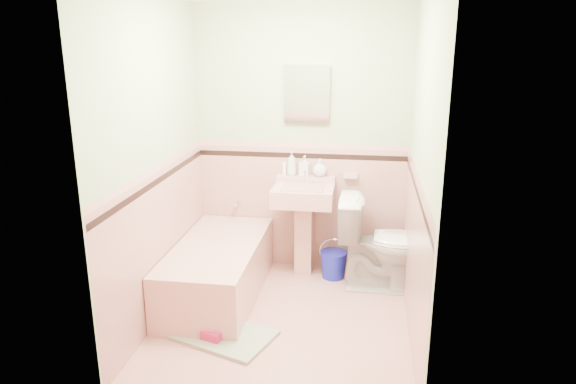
# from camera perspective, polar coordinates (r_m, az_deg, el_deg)

# --- Properties ---
(floor) EXTENTS (2.20, 2.20, 0.00)m
(floor) POSITION_cam_1_polar(r_m,az_deg,el_deg) (4.41, -0.50, -13.51)
(floor) COLOR #D5968B
(floor) RESTS_ON ground
(wall_back) EXTENTS (2.50, 0.00, 2.50)m
(wall_back) POSITION_cam_1_polar(r_m,az_deg,el_deg) (5.00, 1.46, 5.43)
(wall_back) COLOR beige
(wall_back) RESTS_ON ground
(wall_front) EXTENTS (2.50, 0.00, 2.50)m
(wall_front) POSITION_cam_1_polar(r_m,az_deg,el_deg) (2.90, -3.99, -2.58)
(wall_front) COLOR beige
(wall_front) RESTS_ON ground
(wall_left) EXTENTS (0.00, 2.50, 2.50)m
(wall_left) POSITION_cam_1_polar(r_m,az_deg,el_deg) (4.21, -14.12, 2.90)
(wall_left) COLOR beige
(wall_left) RESTS_ON ground
(wall_right) EXTENTS (0.00, 2.50, 2.50)m
(wall_right) POSITION_cam_1_polar(r_m,az_deg,el_deg) (3.91, 14.08, 1.90)
(wall_right) COLOR beige
(wall_right) RESTS_ON ground
(wainscot_back) EXTENTS (2.00, 0.00, 2.00)m
(wainscot_back) POSITION_cam_1_polar(r_m,az_deg,el_deg) (5.15, 1.39, -1.71)
(wainscot_back) COLOR #D89C91
(wainscot_back) RESTS_ON ground
(wainscot_front) EXTENTS (2.00, 0.00, 2.00)m
(wainscot_front) POSITION_cam_1_polar(r_m,az_deg,el_deg) (3.18, -3.71, -13.68)
(wainscot_front) COLOR #D89C91
(wainscot_front) RESTS_ON ground
(wainscot_left) EXTENTS (0.00, 2.20, 2.20)m
(wainscot_left) POSITION_cam_1_polar(r_m,az_deg,el_deg) (4.40, -13.40, -5.38)
(wainscot_left) COLOR #D89C91
(wainscot_left) RESTS_ON ground
(wainscot_right) EXTENTS (0.00, 2.20, 2.20)m
(wainscot_right) POSITION_cam_1_polar(r_m,az_deg,el_deg) (4.11, 13.30, -6.90)
(wainscot_right) COLOR #D89C91
(wainscot_right) RESTS_ON ground
(accent_back) EXTENTS (2.00, 0.00, 2.00)m
(accent_back) POSITION_cam_1_polar(r_m,az_deg,el_deg) (5.01, 1.42, 3.93)
(accent_back) COLOR black
(accent_back) RESTS_ON ground
(accent_front) EXTENTS (2.00, 0.00, 2.00)m
(accent_front) POSITION_cam_1_polar(r_m,az_deg,el_deg) (2.96, -3.87, -4.85)
(accent_front) COLOR black
(accent_front) RESTS_ON ground
(accent_left) EXTENTS (0.00, 2.20, 2.20)m
(accent_left) POSITION_cam_1_polar(r_m,az_deg,el_deg) (4.24, -13.78, 1.18)
(accent_left) COLOR black
(accent_left) RESTS_ON ground
(accent_right) EXTENTS (0.00, 2.20, 2.20)m
(accent_right) POSITION_cam_1_polar(r_m,az_deg,el_deg) (3.94, 13.70, 0.09)
(accent_right) COLOR black
(accent_right) RESTS_ON ground
(cap_back) EXTENTS (2.00, 0.00, 2.00)m
(cap_back) POSITION_cam_1_polar(r_m,az_deg,el_deg) (4.99, 1.43, 5.05)
(cap_back) COLOR #D59690
(cap_back) RESTS_ON ground
(cap_front) EXTENTS (2.00, 0.00, 2.00)m
(cap_front) POSITION_cam_1_polar(r_m,az_deg,el_deg) (2.93, -3.90, -3.02)
(cap_front) COLOR #D59690
(cap_front) RESTS_ON ground
(cap_left) EXTENTS (0.00, 2.20, 2.20)m
(cap_left) POSITION_cam_1_polar(r_m,az_deg,el_deg) (4.21, -13.87, 2.50)
(cap_left) COLOR #D59690
(cap_left) RESTS_ON ground
(cap_right) EXTENTS (0.00, 2.20, 2.20)m
(cap_right) POSITION_cam_1_polar(r_m,az_deg,el_deg) (3.92, 13.79, 1.49)
(cap_right) COLOR #D59690
(cap_right) RESTS_ON ground
(bathtub) EXTENTS (0.70, 1.50, 0.45)m
(bathtub) POSITION_cam_1_polar(r_m,az_deg,el_deg) (4.72, -7.53, -8.49)
(bathtub) COLOR #D0968C
(bathtub) RESTS_ON floor
(tub_faucet) EXTENTS (0.04, 0.12, 0.04)m
(tub_faucet) POSITION_cam_1_polar(r_m,az_deg,el_deg) (5.22, -5.53, -1.20)
(tub_faucet) COLOR silver
(tub_faucet) RESTS_ON wall_back
(sink) EXTENTS (0.56, 0.48, 0.88)m
(sink) POSITION_cam_1_polar(r_m,az_deg,el_deg) (4.99, 1.62, -4.30)
(sink) COLOR #D0968C
(sink) RESTS_ON floor
(sink_faucet) EXTENTS (0.02, 0.02, 0.10)m
(sink_faucet) POSITION_cam_1_polar(r_m,az_deg,el_deg) (4.97, 1.86, 1.80)
(sink_faucet) COLOR silver
(sink_faucet) RESTS_ON sink
(medicine_cabinet) EXTENTS (0.41, 0.04, 0.51)m
(medicine_cabinet) POSITION_cam_1_polar(r_m,az_deg,el_deg) (4.91, 2.04, 10.52)
(medicine_cabinet) COLOR white
(medicine_cabinet) RESTS_ON wall_back
(soap_dish) EXTENTS (0.13, 0.07, 0.04)m
(soap_dish) POSITION_cam_1_polar(r_m,az_deg,el_deg) (5.00, 6.74, 1.78)
(soap_dish) COLOR #D0968C
(soap_dish) RESTS_ON wall_back
(soap_bottle_left) EXTENTS (0.09, 0.09, 0.23)m
(soap_bottle_left) POSITION_cam_1_polar(r_m,az_deg,el_deg) (5.00, 0.41, 3.09)
(soap_bottle_left) COLOR #B2B2B2
(soap_bottle_left) RESTS_ON sink
(soap_bottle_mid) EXTENTS (0.10, 0.10, 0.19)m
(soap_bottle_mid) POSITION_cam_1_polar(r_m,az_deg,el_deg) (4.99, 1.80, 2.84)
(soap_bottle_mid) COLOR #B2B2B2
(soap_bottle_mid) RESTS_ON sink
(soap_bottle_right) EXTENTS (0.16, 0.16, 0.17)m
(soap_bottle_right) POSITION_cam_1_polar(r_m,az_deg,el_deg) (4.98, 3.46, 2.64)
(soap_bottle_right) COLOR #B2B2B2
(soap_bottle_right) RESTS_ON sink
(tube) EXTENTS (0.04, 0.04, 0.12)m
(tube) POSITION_cam_1_polar(r_m,az_deg,el_deg) (5.02, -0.40, 2.51)
(tube) COLOR white
(tube) RESTS_ON sink
(toilet) EXTENTS (0.85, 0.49, 0.85)m
(toilet) POSITION_cam_1_polar(r_m,az_deg,el_deg) (4.81, 10.48, -5.50)
(toilet) COLOR white
(toilet) RESTS_ON floor
(bucket) EXTENTS (0.33, 0.33, 0.26)m
(bucket) POSITION_cam_1_polar(r_m,az_deg,el_deg) (5.07, 4.92, -7.79)
(bucket) COLOR #151CB2
(bucket) RESTS_ON floor
(bath_mat) EXTENTS (0.83, 0.69, 0.03)m
(bath_mat) POSITION_cam_1_polar(r_m,az_deg,el_deg) (4.20, -6.86, -15.05)
(bath_mat) COLOR gray
(bath_mat) RESTS_ON floor
(shoe) EXTENTS (0.17, 0.11, 0.06)m
(shoe) POSITION_cam_1_polar(r_m,az_deg,el_deg) (4.11, -8.26, -15.09)
(shoe) COLOR #BF1E59
(shoe) RESTS_ON bath_mat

